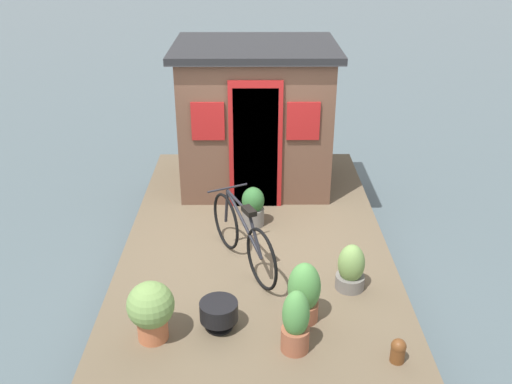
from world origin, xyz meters
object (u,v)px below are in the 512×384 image
bicycle (243,236)px  potted_plant_mint (296,323)px  charcoal_grill (219,312)px  potted_plant_basil (151,309)px  houseboat_cabin (255,116)px  mooring_bollard (398,350)px  potted_plant_lavender (253,207)px  potted_plant_sage (304,293)px  potted_plant_rosemary (351,269)px

bicycle → potted_plant_mint: (-1.45, -0.51, -0.08)m
charcoal_grill → potted_plant_basil: bearing=103.2°
houseboat_cabin → mooring_bollard: 4.28m
potted_plant_lavender → mooring_bollard: (-2.59, -1.32, -0.14)m
potted_plant_lavender → mooring_bollard: bearing=-153.1°
bicycle → potted_plant_basil: size_ratio=2.43×
potted_plant_basil → charcoal_grill: (0.15, -0.63, -0.15)m
potted_plant_mint → potted_plant_sage: size_ratio=1.00×
potted_plant_lavender → potted_plant_mint: bearing=-170.9°
houseboat_cabin → potted_plant_basil: houseboat_cabin is taller
mooring_bollard → potted_plant_lavender: bearing=26.9°
houseboat_cabin → potted_plant_basil: (-3.64, 1.00, -0.71)m
potted_plant_sage → charcoal_grill: bearing=99.0°
potted_plant_mint → potted_plant_sage: potted_plant_mint is taller
houseboat_cabin → potted_plant_basil: 3.84m
houseboat_cabin → potted_plant_mint: bearing=-174.7°
potted_plant_mint → potted_plant_lavender: (2.43, 0.39, -0.04)m
bicycle → charcoal_grill: bicycle is taller
potted_plant_rosemary → mooring_bollard: size_ratio=2.21×
potted_plant_rosemary → charcoal_grill: bearing=115.6°
potted_plant_mint → potted_plant_rosemary: 1.19m
potted_plant_lavender → potted_plant_sage: 2.04m
potted_plant_rosemary → mooring_bollard: (-1.15, -0.26, -0.12)m
charcoal_grill → potted_plant_lavender: bearing=-9.1°
bicycle → potted_plant_basil: 1.54m
bicycle → potted_plant_rosemary: 1.28m
potted_plant_rosemary → potted_plant_lavender: bearing=36.4°
potted_plant_rosemary → mooring_bollard: potted_plant_rosemary is taller
bicycle → potted_plant_mint: bicycle is taller
potted_plant_lavender → potted_plant_basil: bearing=156.8°
potted_plant_mint → mooring_bollard: (-0.17, -0.93, -0.18)m
houseboat_cabin → potted_plant_lavender: 1.59m
bicycle → potted_plant_sage: bicycle is taller
mooring_bollard → potted_plant_sage: bearing=52.8°
bicycle → potted_plant_rosemary: size_ratio=2.79×
potted_plant_lavender → potted_plant_sage: potted_plant_sage is taller
houseboat_cabin → charcoal_grill: houseboat_cabin is taller
bicycle → charcoal_grill: (-1.13, 0.22, -0.19)m
potted_plant_basil → charcoal_grill: bearing=-76.8°
potted_plant_mint → potted_plant_basil: potted_plant_mint is taller
houseboat_cabin → bicycle: size_ratio=1.54×
bicycle → potted_plant_mint: bearing=-160.6°
potted_plant_sage → mooring_bollard: bearing=-127.2°
bicycle → mooring_bollard: (-1.62, -1.44, -0.26)m
potted_plant_lavender → potted_plant_sage: size_ratio=0.82×
potted_plant_mint → potted_plant_rosemary: potted_plant_mint is taller
houseboat_cabin → potted_plant_sage: size_ratio=3.53×
bicycle → potted_plant_basil: bicycle is taller
potted_plant_basil → potted_plant_lavender: 2.46m
charcoal_grill → mooring_bollard: bearing=-106.3°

